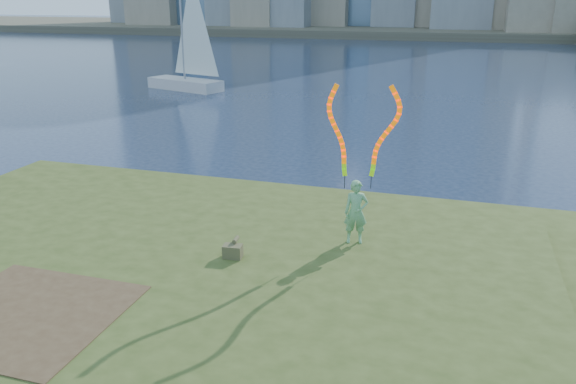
% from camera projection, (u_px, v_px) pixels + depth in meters
% --- Properties ---
extents(ground, '(320.00, 320.00, 0.00)m').
position_uv_depth(ground, '(218.00, 287.00, 12.37)').
color(ground, '#192640').
rests_on(ground, ground).
extents(grassy_knoll, '(20.00, 18.00, 0.80)m').
position_uv_depth(grassy_knoll, '(166.00, 330.00, 10.18)').
color(grassy_knoll, '#374719').
rests_on(grassy_knoll, ground).
extents(dirt_patch, '(3.20, 3.00, 0.02)m').
position_uv_depth(dirt_patch, '(26.00, 314.00, 9.81)').
color(dirt_patch, '#47331E').
rests_on(dirt_patch, grassy_knoll).
extents(far_shore, '(320.00, 40.00, 1.20)m').
position_uv_depth(far_shore, '(436.00, 30.00, 98.01)').
color(far_shore, '#4B4637').
rests_on(far_shore, ground).
extents(woman_with_ribbons, '(1.92, 0.60, 3.86)m').
position_uv_depth(woman_with_ribbons, '(358.00, 181.00, 12.27)').
color(woman_with_ribbons, '#12771B').
rests_on(woman_with_ribbons, grassy_knoll).
extents(canvas_bag, '(0.42, 0.48, 0.38)m').
position_uv_depth(canvas_bag, '(233.00, 250.00, 11.92)').
color(canvas_bag, brown).
rests_on(canvas_bag, grassy_knoll).
extents(sailboat, '(5.88, 3.38, 8.92)m').
position_uv_depth(sailboat, '(187.00, 67.00, 37.97)').
color(sailboat, silver).
rests_on(sailboat, ground).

